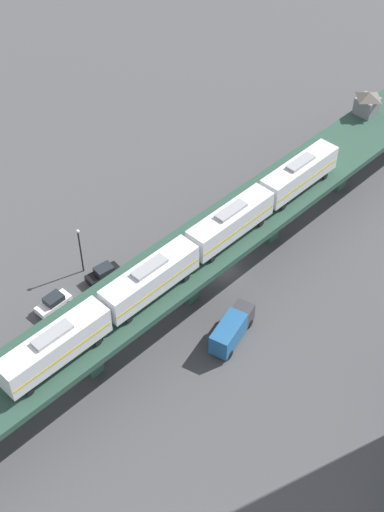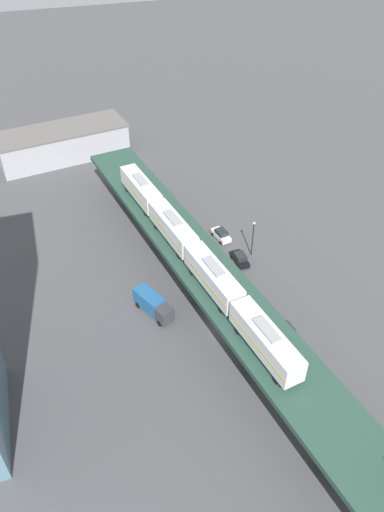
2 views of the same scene
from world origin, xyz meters
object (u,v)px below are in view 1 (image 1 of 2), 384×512
(street_car_blue, at_px, (213,219))
(delivery_truck, at_px, (232,329))
(street_car_white, at_px, (54,303))
(street_lamp, at_px, (80,247))
(street_car_black, at_px, (103,273))
(signal_hut, at_px, (368,102))
(subway_train, at_px, (192,249))

(street_car_blue, distance_m, delivery_truck, 19.82)
(street_car_white, distance_m, street_lamp, 7.52)
(street_car_blue, bearing_deg, street_car_black, 90.43)
(signal_hut, relative_size, street_car_white, 0.80)
(subway_train, distance_m, street_car_black, 14.92)
(street_car_white, xyz_separation_m, street_lamp, (3.39, -5.92, 3.17))
(signal_hut, bearing_deg, street_car_black, 89.80)
(street_car_blue, height_order, delivery_truck, delivery_truck)
(signal_hut, bearing_deg, street_car_white, 90.61)
(subway_train, xyz_separation_m, signal_hut, (10.26, -38.21, -0.74))
(delivery_truck, bearing_deg, street_car_black, 22.18)
(subway_train, relative_size, street_lamp, 7.14)
(subway_train, relative_size, delivery_truck, 6.62)
(street_car_black, bearing_deg, street_car_blue, -89.57)
(signal_hut, height_order, street_car_black, signal_hut)
(subway_train, xyz_separation_m, street_car_black, (10.42, 5.96, -8.85))
(signal_hut, height_order, street_car_white, signal_hut)
(street_car_white, bearing_deg, street_car_black, -84.47)
(street_car_black, bearing_deg, street_lamp, 27.40)
(street_car_blue, bearing_deg, signal_hut, -90.60)
(street_car_white, distance_m, delivery_truck, 21.50)
(subway_train, height_order, street_car_blue, subway_train)
(subway_train, bearing_deg, street_car_white, 53.78)
(subway_train, relative_size, street_car_black, 11.12)
(signal_hut, distance_m, street_car_blue, 28.28)
(delivery_truck, relative_size, street_lamp, 1.08)
(street_car_blue, distance_m, street_lamp, 18.91)
(street_car_white, relative_size, street_lamp, 0.67)
(street_car_blue, relative_size, street_lamp, 0.66)
(signal_hut, relative_size, street_car_black, 0.83)
(signal_hut, xyz_separation_m, street_lamp, (2.84, 45.55, -4.94))
(subway_train, bearing_deg, street_car_blue, -46.52)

